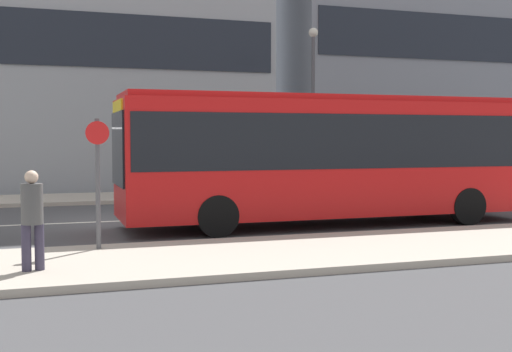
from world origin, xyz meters
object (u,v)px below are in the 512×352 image
(city_bus, at_px, (331,151))
(parked_car_0, at_px, (469,180))
(pedestrian_near_stop, at_px, (32,214))
(street_lamp, at_px, (313,91))
(bus_stop_sign, at_px, (98,173))

(city_bus, bearing_deg, parked_car_0, 31.36)
(parked_car_0, bearing_deg, city_bus, -145.90)
(pedestrian_near_stop, bearing_deg, city_bus, 21.35)
(street_lamp, bearing_deg, city_bus, -110.09)
(city_bus, relative_size, pedestrian_near_stop, 6.76)
(city_bus, bearing_deg, bus_stop_sign, -159.19)
(pedestrian_near_stop, distance_m, bus_stop_sign, 2.16)
(street_lamp, bearing_deg, parked_car_0, -17.64)
(parked_car_0, xyz_separation_m, street_lamp, (-5.78, 1.84, 3.41))
(city_bus, height_order, bus_stop_sign, city_bus)
(parked_car_0, relative_size, bus_stop_sign, 1.64)
(bus_stop_sign, relative_size, street_lamp, 0.39)
(parked_car_0, distance_m, street_lamp, 6.95)
(pedestrian_near_stop, bearing_deg, bus_stop_sign, 46.53)
(parked_car_0, bearing_deg, bus_stop_sign, -150.01)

